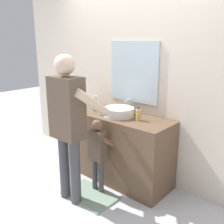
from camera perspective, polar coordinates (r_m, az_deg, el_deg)
ground_plane at (r=3.38m, az=-1.75°, el=-16.38°), size 14.00×14.00×0.00m
back_wall at (r=3.37m, az=5.33°, el=8.08°), size 4.40×0.10×2.70m
vanity_cabinet at (r=3.37m, az=1.70°, el=-8.00°), size 1.37×0.54×0.88m
sink_basin at (r=3.19m, az=1.54°, el=0.07°), size 0.38×0.38×0.11m
faucet at (r=3.36m, az=4.03°, el=1.25°), size 0.18×0.14×0.18m
toothbrush_cup at (r=3.45m, az=-3.72°, el=1.21°), size 0.07×0.07×0.21m
soap_bottle at (r=3.03m, az=5.90°, el=-0.63°), size 0.06×0.06×0.17m
bath_mat at (r=3.22m, az=-4.94°, el=-17.94°), size 0.64×0.40×0.02m
child_toddler at (r=3.06m, az=-3.15°, el=-8.35°), size 0.28×0.28×0.92m
adult_parent at (r=2.79m, az=-9.71°, el=-1.14°), size 0.51×0.54×1.66m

